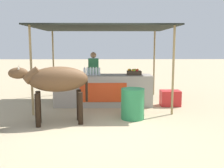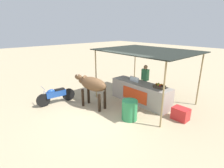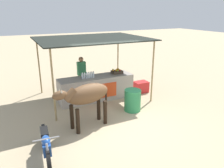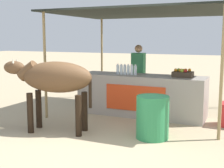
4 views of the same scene
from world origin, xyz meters
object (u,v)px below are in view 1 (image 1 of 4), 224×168
(fruit_crate, at_px, (134,72))
(cow, at_px, (56,81))
(cooler_box, at_px, (170,98))
(vendor_behind_counter, at_px, (94,76))
(stall_counter, at_px, (103,90))
(water_barrel, at_px, (133,104))

(fruit_crate, bearing_deg, cow, -135.82)
(cooler_box, distance_m, cow, 3.77)
(fruit_crate, xyz_separation_m, vendor_behind_counter, (-1.30, 0.70, -0.19))
(stall_counter, distance_m, water_barrel, 1.74)
(stall_counter, bearing_deg, vendor_behind_counter, 114.35)
(stall_counter, bearing_deg, water_barrel, -63.59)
(fruit_crate, distance_m, vendor_behind_counter, 1.49)
(cooler_box, relative_size, cow, 0.32)
(cow, bearing_deg, water_barrel, 11.85)
(fruit_crate, height_order, cooler_box, fruit_crate)
(water_barrel, bearing_deg, cooler_box, 47.83)
(water_barrel, distance_m, cow, 2.01)
(cooler_box, bearing_deg, water_barrel, -132.17)
(stall_counter, xyz_separation_m, cow, (-1.10, -1.94, 0.55))
(stall_counter, relative_size, fruit_crate, 6.82)
(cooler_box, height_order, water_barrel, water_barrel)
(vendor_behind_counter, height_order, water_barrel, vendor_behind_counter)
(water_barrel, bearing_deg, vendor_behind_counter, 115.75)
(stall_counter, distance_m, vendor_behind_counter, 0.91)
(vendor_behind_counter, height_order, cow, vendor_behind_counter)
(fruit_crate, relative_size, vendor_behind_counter, 0.27)
(water_barrel, height_order, cow, cow)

